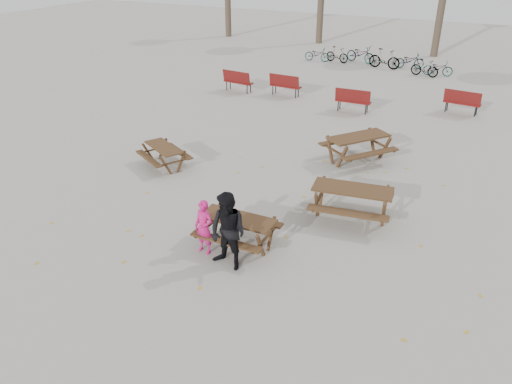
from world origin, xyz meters
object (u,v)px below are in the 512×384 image
at_px(soda_bottle, 223,217).
at_px(picnic_table_north, 164,156).
at_px(child, 204,227).
at_px(picnic_table_east, 351,203).
at_px(main_picnic_table, 238,224).
at_px(picnic_table_far, 358,149).
at_px(adult, 228,232).
at_px(food_tray, 230,220).

bearing_deg(soda_bottle, picnic_table_north, 140.69).
distance_m(child, picnic_table_east, 4.08).
bearing_deg(picnic_table_north, main_picnic_table, -6.44).
distance_m(main_picnic_table, picnic_table_east, 3.26).
relative_size(main_picnic_table, child, 1.33).
relative_size(picnic_table_north, picnic_table_far, 0.78).
bearing_deg(picnic_table_far, adult, -149.74).
distance_m(food_tray, soda_bottle, 0.20).
xyz_separation_m(soda_bottle, adult, (0.50, -0.64, 0.08)).
relative_size(adult, picnic_table_east, 0.90).
xyz_separation_m(main_picnic_table, picnic_table_far, (1.18, 6.30, -0.14)).
xyz_separation_m(adult, picnic_table_north, (-4.58, 3.98, -0.58)).
xyz_separation_m(soda_bottle, child, (-0.30, -0.37, -0.17)).
relative_size(child, adult, 0.73).
bearing_deg(main_picnic_table, food_tray, -115.11).
relative_size(main_picnic_table, soda_bottle, 10.59).
height_order(main_picnic_table, child, child).
xyz_separation_m(adult, picnic_table_east, (1.86, 3.37, -0.48)).
height_order(food_tray, child, child).
bearing_deg(food_tray, picnic_table_far, 78.94).
bearing_deg(food_tray, picnic_table_east, 51.16).
bearing_deg(child, soda_bottle, 58.20).
height_order(soda_bottle, adult, adult).
relative_size(picnic_table_east, picnic_table_far, 1.00).
distance_m(food_tray, picnic_table_east, 3.48).
bearing_deg(picnic_table_far, main_picnic_table, -152.73).
bearing_deg(picnic_table_north, adult, -11.88).
relative_size(main_picnic_table, food_tray, 10.00).
distance_m(soda_bottle, picnic_table_east, 3.63).
bearing_deg(main_picnic_table, adult, -75.68).
relative_size(soda_bottle, picnic_table_north, 0.11).
distance_m(soda_bottle, picnic_table_north, 5.30).
height_order(picnic_table_east, picnic_table_far, same).
bearing_deg(food_tray, main_picnic_table, 64.89).
distance_m(main_picnic_table, soda_bottle, 0.44).
bearing_deg(picnic_table_east, food_tray, -136.50).
relative_size(adult, picnic_table_north, 1.15).
bearing_deg(picnic_table_far, food_tray, -153.19).
relative_size(main_picnic_table, picnic_table_far, 0.87).
bearing_deg(child, picnic_table_east, 57.13).
bearing_deg(adult, picnic_table_east, 71.94).
bearing_deg(adult, picnic_table_north, 149.82).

